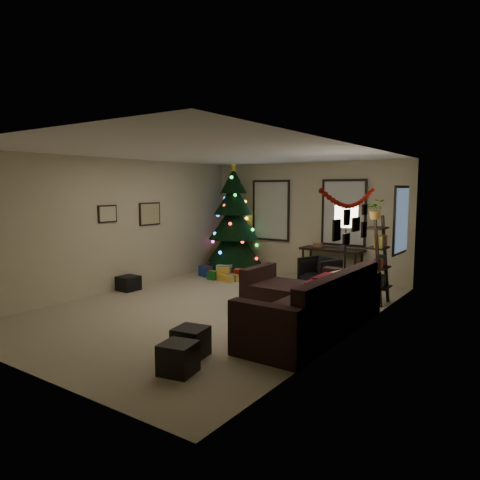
% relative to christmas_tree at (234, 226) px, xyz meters
% --- Properties ---
extents(floor, '(7.00, 7.00, 0.00)m').
position_rel_christmas_tree_xyz_m(floor, '(1.76, -3.00, -1.17)').
color(floor, tan).
rests_on(floor, ground).
extents(ceiling, '(7.00, 7.00, 0.00)m').
position_rel_christmas_tree_xyz_m(ceiling, '(1.76, -3.00, 1.53)').
color(ceiling, white).
rests_on(ceiling, floor).
extents(wall_back, '(5.00, 0.00, 5.00)m').
position_rel_christmas_tree_xyz_m(wall_back, '(1.76, 0.50, 0.18)').
color(wall_back, '#C3B794').
rests_on(wall_back, floor).
extents(wall_front, '(5.00, 0.00, 5.00)m').
position_rel_christmas_tree_xyz_m(wall_front, '(1.76, -6.50, 0.18)').
color(wall_front, '#C3B794').
rests_on(wall_front, floor).
extents(wall_left, '(0.00, 7.00, 7.00)m').
position_rel_christmas_tree_xyz_m(wall_left, '(-0.74, -3.00, 0.18)').
color(wall_left, '#C3B794').
rests_on(wall_left, floor).
extents(wall_right, '(0.00, 7.00, 7.00)m').
position_rel_christmas_tree_xyz_m(wall_right, '(4.26, -3.00, 0.18)').
color(wall_right, '#C3B794').
rests_on(wall_right, floor).
extents(window_back_left, '(1.05, 0.06, 1.50)m').
position_rel_christmas_tree_xyz_m(window_back_left, '(0.81, 0.47, 0.38)').
color(window_back_left, '#728CB2').
rests_on(window_back_left, wall_back).
extents(window_back_right, '(1.05, 0.06, 1.50)m').
position_rel_christmas_tree_xyz_m(window_back_right, '(2.71, 0.47, 0.38)').
color(window_back_right, '#728CB2').
rests_on(window_back_right, wall_back).
extents(window_right_wall, '(0.06, 0.90, 1.30)m').
position_rel_christmas_tree_xyz_m(window_right_wall, '(4.23, -0.45, 0.33)').
color(window_right_wall, '#728CB2').
rests_on(window_right_wall, wall_right).
extents(christmas_tree, '(1.51, 1.51, 2.82)m').
position_rel_christmas_tree_xyz_m(christmas_tree, '(0.00, 0.00, 0.00)').
color(christmas_tree, black).
rests_on(christmas_tree, floor).
extents(presents, '(1.50, 1.01, 0.30)m').
position_rel_christmas_tree_xyz_m(presents, '(0.33, -0.75, -1.05)').
color(presents, maroon).
rests_on(presents, floor).
extents(sofa, '(2.07, 3.00, 0.91)m').
position_rel_christmas_tree_xyz_m(sofa, '(3.57, -3.05, -0.87)').
color(sofa, black).
rests_on(sofa, floor).
extents(pillow_red_a, '(0.20, 0.47, 0.45)m').
position_rel_christmas_tree_xyz_m(pillow_red_a, '(3.97, -3.71, -0.53)').
color(pillow_red_a, maroon).
rests_on(pillow_red_a, sofa).
extents(pillow_red_b, '(0.15, 0.50, 0.49)m').
position_rel_christmas_tree_xyz_m(pillow_red_b, '(3.97, -3.38, -0.53)').
color(pillow_red_b, maroon).
rests_on(pillow_red_b, sofa).
extents(pillow_cream, '(0.21, 0.46, 0.44)m').
position_rel_christmas_tree_xyz_m(pillow_cream, '(3.97, -2.79, -0.54)').
color(pillow_cream, beige).
rests_on(pillow_cream, sofa).
extents(ottoman_near, '(0.45, 0.45, 0.37)m').
position_rel_christmas_tree_xyz_m(ottoman_near, '(2.94, -5.04, -0.98)').
color(ottoman_near, black).
rests_on(ottoman_near, floor).
extents(ottoman_far, '(0.45, 0.45, 0.36)m').
position_rel_christmas_tree_xyz_m(ottoman_far, '(3.17, -5.52, -0.99)').
color(ottoman_far, black).
rests_on(ottoman_far, floor).
extents(desk, '(1.41, 0.50, 0.76)m').
position_rel_christmas_tree_xyz_m(desk, '(2.55, 0.22, -0.50)').
color(desk, black).
rests_on(desk, floor).
extents(desk_chair, '(0.80, 0.77, 0.65)m').
position_rel_christmas_tree_xyz_m(desk_chair, '(2.56, -0.43, -0.84)').
color(desk_chair, black).
rests_on(desk_chair, floor).
extents(bookshelf, '(0.30, 0.48, 1.61)m').
position_rel_christmas_tree_xyz_m(bookshelf, '(4.06, -1.11, -0.39)').
color(bookshelf, black).
rests_on(bookshelf, floor).
extents(potted_plant, '(0.50, 0.47, 0.45)m').
position_rel_christmas_tree_xyz_m(potted_plant, '(4.06, -1.47, 0.62)').
color(potted_plant, '#4C4C4C').
rests_on(potted_plant, bookshelf).
extents(floor_lamp, '(0.38, 0.38, 1.81)m').
position_rel_christmas_tree_xyz_m(floor_lamp, '(3.71, -1.93, 0.35)').
color(floor_lamp, black).
rests_on(floor_lamp, floor).
extents(art_map, '(0.04, 0.60, 0.50)m').
position_rel_christmas_tree_xyz_m(art_map, '(-0.72, -2.16, 0.37)').
color(art_map, black).
rests_on(art_map, wall_left).
extents(art_abstract, '(0.04, 0.45, 0.35)m').
position_rel_christmas_tree_xyz_m(art_abstract, '(-0.72, -3.31, 0.43)').
color(art_abstract, black).
rests_on(art_abstract, wall_left).
extents(gallery, '(0.03, 1.25, 0.54)m').
position_rel_christmas_tree_xyz_m(gallery, '(4.24, -3.07, 0.41)').
color(gallery, black).
rests_on(gallery, wall_right).
extents(garland, '(0.08, 1.90, 0.30)m').
position_rel_christmas_tree_xyz_m(garland, '(4.21, -3.08, 0.80)').
color(garland, '#A5140C').
rests_on(garland, wall_right).
extents(stocking_left, '(0.20, 0.05, 0.36)m').
position_rel_christmas_tree_xyz_m(stocking_left, '(1.62, 0.57, 0.39)').
color(stocking_left, '#990F0C').
rests_on(stocking_left, wall_back).
extents(stocking_right, '(0.20, 0.05, 0.36)m').
position_rel_christmas_tree_xyz_m(stocking_right, '(1.95, 0.54, 0.28)').
color(stocking_right, '#990F0C').
rests_on(stocking_right, wall_back).
extents(storage_bin, '(0.60, 0.41, 0.30)m').
position_rel_christmas_tree_xyz_m(storage_bin, '(-0.65, -2.97, -1.02)').
color(storage_bin, black).
rests_on(storage_bin, floor).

